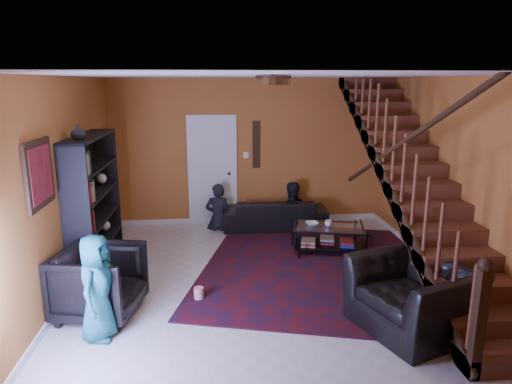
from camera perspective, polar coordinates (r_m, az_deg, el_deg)
floor at (r=6.58m, az=1.02°, el=-10.82°), size 5.50×5.50×0.00m
room at (r=7.79m, az=-9.95°, el=-6.68°), size 5.50×5.50×5.50m
staircase at (r=6.71m, az=19.39°, el=1.45°), size 0.95×5.02×3.18m
bookshelf at (r=7.00m, az=-19.50°, el=-1.74°), size 0.35×1.80×2.00m
door at (r=8.85m, az=-5.46°, el=2.47°), size 0.82×0.05×2.05m
framed_picture at (r=5.48m, az=-25.48°, el=2.05°), size 0.04×0.74×0.74m
wall_hanging at (r=8.80m, az=0.03°, el=5.95°), size 0.14×0.03×0.90m
ceiling_fixture at (r=5.20m, az=2.18°, el=13.79°), size 0.40×0.40×0.10m
rug at (r=7.02m, az=7.81°, el=-9.25°), size 4.23×4.57×0.02m
sofa at (r=8.68m, az=2.37°, el=-2.72°), size 1.98×0.86×0.57m
armchair_left at (r=5.79m, az=-18.93°, el=-10.63°), size 1.08×1.06×0.83m
armchair_right at (r=5.51m, az=18.97°, el=-12.24°), size 1.41×1.50×0.78m
person_adult_a at (r=8.68m, az=-4.73°, el=-3.24°), size 0.52×0.38×1.33m
person_adult_b at (r=8.80m, az=4.37°, el=-2.99°), size 0.69×0.55×1.33m
person_child at (r=5.25m, az=-19.26°, el=-11.17°), size 0.48×0.64×1.18m
coffee_table at (r=7.59m, az=9.05°, el=-5.59°), size 1.26×0.91×0.44m
cup_a at (r=7.52m, az=9.04°, el=-3.92°), size 0.15×0.15×0.09m
cup_b at (r=7.56m, az=9.03°, el=-3.82°), size 0.12×0.12×0.09m
bowl at (r=7.54m, az=7.00°, el=-3.95°), size 0.23×0.23×0.05m
vase at (r=6.33m, az=-21.37°, el=6.99°), size 0.18×0.18×0.19m
popcorn_bucket at (r=6.02m, az=-7.17°, el=-12.40°), size 0.13×0.13×0.14m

